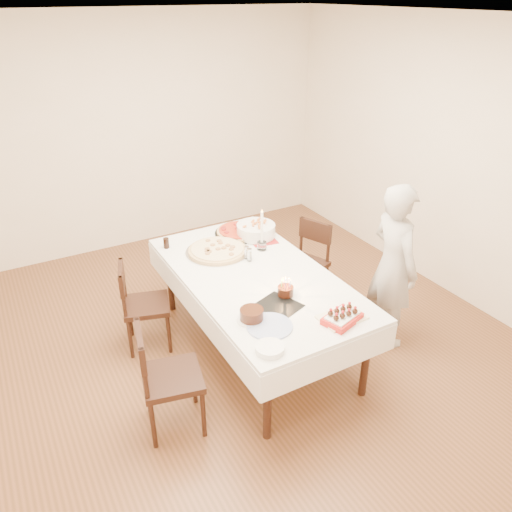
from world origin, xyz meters
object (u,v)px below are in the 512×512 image
pasta_bowl (256,230)px  strawberry_box (342,317)px  chair_left_dessert (172,378)px  taper_candle (262,230)px  layer_cake (252,315)px  chair_right_savory (304,265)px  cola_glass (166,243)px  pizza_pepperoni (240,231)px  birthday_cake (286,287)px  person (393,266)px  chair_left_savory (147,305)px  dining_table (256,312)px  pizza_white (217,250)px

pasta_bowl → strawberry_box: size_ratio=1.32×
chair_left_dessert → taper_candle: taper_candle is taller
layer_cake → chair_right_savory: bearing=40.4°
strawberry_box → layer_cake: bearing=149.0°
chair_left_dessert → cola_glass: size_ratio=8.99×
pizza_pepperoni → pasta_bowl: bearing=-54.1°
pasta_bowl → birthday_cake: size_ratio=2.73×
chair_left_dessert → person: size_ratio=0.59×
chair_left_savory → strawberry_box: bearing=142.9°
dining_table → chair_left_savory: chair_left_savory is taller
chair_left_dessert → taper_candle: size_ratio=2.21×
dining_table → chair_right_savory: bearing=27.9°
taper_candle → birthday_cake: bearing=-106.8°
pizza_pepperoni → chair_left_dessert: bearing=-133.8°
pasta_bowl → birthday_cake: (-0.32, -1.03, 0.01)m
chair_left_dessert → layer_cake: (0.62, -0.05, 0.36)m
pizza_pepperoni → dining_table: bearing=-108.4°
pizza_pepperoni → layer_cake: layer_cake is taller
cola_glass → pizza_white: bearing=-40.5°
chair_left_savory → chair_right_savory: bearing=-167.0°
dining_table → taper_candle: (0.27, 0.38, 0.57)m
pizza_white → birthday_cake: birthday_cake is taller
chair_left_dessert → pizza_white: (0.85, 1.02, 0.33)m
chair_left_dessert → pizza_white: chair_left_dessert is taller
chair_left_dessert → taper_candle: 1.60m
pizza_white → taper_candle: size_ratio=1.45×
chair_left_savory → taper_candle: size_ratio=2.08×
chair_right_savory → chair_left_savory: size_ratio=1.03×
pizza_pepperoni → pasta_bowl: (0.10, -0.14, 0.05)m
chair_left_savory → birthday_cake: size_ratio=6.11×
cola_glass → birthday_cake: 1.34m
person → pizza_pepperoni: bearing=41.1°
chair_right_savory → chair_left_dessert: chair_left_dessert is taller
chair_right_savory → taper_candle: 0.73m
birthday_cake → strawberry_box: birthday_cake is taller
dining_table → pasta_bowl: 0.85m
person → taper_candle: 1.19m
dining_table → pizza_pepperoni: pizza_pepperoni is taller
layer_cake → pizza_pepperoni: bearing=65.5°
person → layer_cake: 1.45m
layer_cake → strawberry_box: 0.65m
chair_left_dessert → layer_cake: chair_left_dessert is taller
birthday_cake → chair_left_savory: bearing=133.3°
person → taper_candle: bearing=51.6°
person → cola_glass: 2.04m
taper_candle → birthday_cake: (-0.23, -0.77, -0.12)m
chair_left_savory → chair_left_dessert: (-0.15, -1.01, 0.03)m
cola_glass → strawberry_box: 1.85m
chair_left_savory → person: (1.92, -0.96, 0.34)m
person → layer_cake: bearing=100.2°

